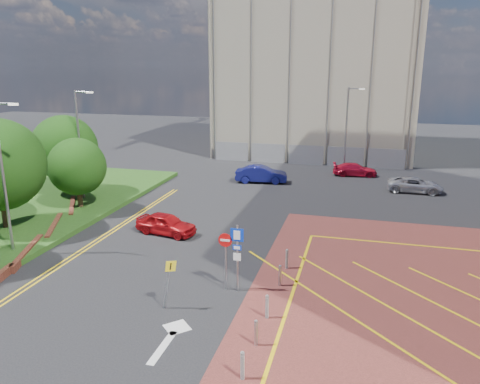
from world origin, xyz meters
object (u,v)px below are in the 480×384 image
at_px(car_blue_back, 261,174).
at_px(car_red_back, 355,170).
at_px(lamp_left_near, 4,172).
at_px(lamp_left_far, 80,141).
at_px(tree_d, 65,148).
at_px(warning_sign, 168,278).
at_px(car_red_left, 166,224).
at_px(car_silver_back, 415,185).
at_px(sign_cluster, 233,251).
at_px(lamp_back, 347,126).
at_px(tree_c, 77,167).

xyz_separation_m(car_blue_back, car_red_back, (7.90, 4.75, -0.16)).
distance_m(lamp_left_near, lamp_left_far, 10.20).
bearing_deg(lamp_left_far, car_red_back, 35.79).
bearing_deg(lamp_left_far, car_blue_back, 38.74).
relative_size(tree_d, warning_sign, 2.70).
xyz_separation_m(car_red_left, car_red_back, (10.76, 18.93, -0.06)).
bearing_deg(warning_sign, car_red_left, 114.32).
distance_m(warning_sign, car_red_left, 9.31).
xyz_separation_m(car_red_left, car_silver_back, (15.64, 14.22, -0.04)).
distance_m(lamp_left_near, car_red_back, 30.03).
bearing_deg(car_red_left, car_silver_back, -37.14).
height_order(lamp_left_near, car_red_left, lamp_left_near).
height_order(lamp_left_near, warning_sign, lamp_left_near).
bearing_deg(car_red_left, car_blue_back, -0.83).
relative_size(sign_cluster, car_red_back, 0.80).
bearing_deg(lamp_left_far, tree_d, 154.32).
distance_m(lamp_back, car_blue_back, 10.27).
bearing_deg(car_silver_back, sign_cluster, 155.61).
bearing_deg(tree_c, tree_d, 135.00).
bearing_deg(car_red_left, lamp_left_near, 137.86).
distance_m(car_blue_back, car_red_back, 9.22).
relative_size(lamp_left_near, car_red_back, 1.99).
height_order(car_red_left, car_blue_back, car_blue_back).
height_order(tree_c, car_red_back, tree_c).
distance_m(tree_c, lamp_left_near, 8.20).
bearing_deg(car_red_back, tree_c, 124.22).
xyz_separation_m(tree_d, lamp_left_far, (2.08, -1.00, 0.79)).
distance_m(lamp_left_far, car_blue_back, 15.38).
height_order(tree_d, car_red_left, tree_d).
height_order(warning_sign, car_red_left, warning_sign).
height_order(lamp_left_far, lamp_back, lamp_left_far).
xyz_separation_m(warning_sign, car_red_left, (-3.82, 8.46, -0.78)).
bearing_deg(lamp_left_far, car_red_left, -29.11).
height_order(car_blue_back, car_red_back, car_blue_back).
distance_m(lamp_back, car_red_left, 23.33).
relative_size(lamp_back, car_red_left, 2.10).
bearing_deg(car_red_back, warning_sign, 159.16).
xyz_separation_m(tree_d, car_silver_back, (26.46, 8.36, -3.27)).
height_order(lamp_left_far, car_blue_back, lamp_left_far).
bearing_deg(tree_d, lamp_left_far, -25.68).
relative_size(tree_c, car_red_left, 1.29).
distance_m(tree_d, sign_cluster, 20.74).
relative_size(tree_c, warning_sign, 2.18).
bearing_deg(car_red_left, lamp_left_far, 71.47).
height_order(tree_d, lamp_left_far, lamp_left_far).
xyz_separation_m(sign_cluster, car_red_back, (4.79, 25.08, -1.37)).
bearing_deg(tree_d, tree_c, -45.00).
xyz_separation_m(tree_d, car_blue_back, (13.68, 8.31, -3.13)).
relative_size(tree_d, lamp_left_near, 0.76).
relative_size(sign_cluster, warning_sign, 1.42).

